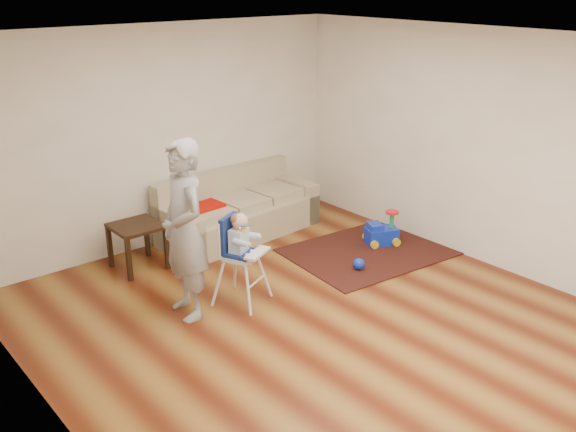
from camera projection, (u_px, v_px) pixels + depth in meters
ground at (314, 321)px, 6.34m from camera, size 5.50×5.50×0.00m
room_envelope at (280, 126)px, 6.05m from camera, size 5.04×5.52×2.72m
sofa at (239, 205)px, 8.30m from camera, size 2.18×1.02×0.82m
side_table at (138, 246)px, 7.41m from camera, size 0.54×0.54×0.54m
area_rug at (368, 251)px, 7.92m from camera, size 2.03×1.60×0.02m
ride_on_toy at (382, 228)px, 8.06m from camera, size 0.47×0.41×0.43m
toy_ball at (359, 264)px, 7.40m from camera, size 0.14×0.14×0.14m
high_chair at (241, 260)px, 6.57m from camera, size 0.61×0.61×0.99m
adult at (184, 231)px, 6.18m from camera, size 0.52×0.71×1.80m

